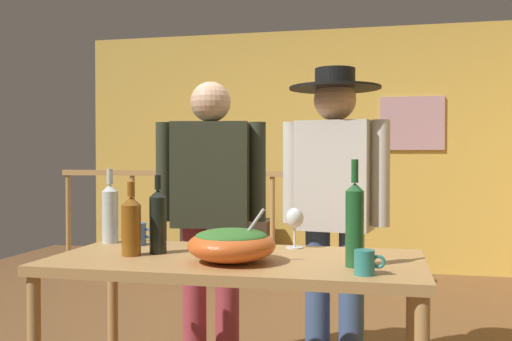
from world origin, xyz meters
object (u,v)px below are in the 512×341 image
mug_teal (365,262)px  wine_bottle_amber (131,225)px  flat_screen_tv (227,199)px  salad_bowl (232,243)px  wine_bottle_green (355,223)px  person_standing_left (211,201)px  mug_blue (137,234)px  person_standing_right (335,196)px  stair_railing (252,212)px  tv_console (228,245)px  serving_table (236,276)px  wine_glass (295,220)px  wine_bottle_clear (110,212)px  wine_bottle_dark (158,220)px  framed_picture (412,123)px

mug_teal → wine_bottle_amber: bearing=168.9°
flat_screen_tv → wine_bottle_amber: size_ratio=1.48×
salad_bowl → wine_bottle_green: 0.47m
flat_screen_tv → person_standing_left: (0.64, -2.66, 0.19)m
mug_blue → person_standing_right: size_ratio=0.08×
stair_railing → salad_bowl: size_ratio=8.08×
stair_railing → tv_console: stair_railing is taller
stair_railing → flat_screen_tv: (-0.42, 0.68, 0.06)m
tv_console → person_standing_right: size_ratio=0.55×
wine_bottle_green → person_standing_right: size_ratio=0.24×
flat_screen_tv → wine_bottle_green: 3.80m
serving_table → salad_bowl: size_ratio=4.36×
stair_railing → wine_bottle_amber: 2.79m
flat_screen_tv → mug_teal: (1.50, -3.65, 0.06)m
salad_bowl → wine_glass: 0.43m
flat_screen_tv → person_standing_left: bearing=-76.4°
wine_bottle_clear → wine_bottle_amber: size_ratio=1.15×
stair_railing → mug_blue: size_ratio=22.03×
wine_bottle_green → mug_teal: 0.19m
tv_console → wine_bottle_green: 3.88m
wine_bottle_green → person_standing_left: 1.17m
stair_railing → tv_console: bearing=120.7°
mug_teal → person_standing_right: bearing=100.6°
serving_table → wine_bottle_dark: 0.40m
wine_glass → stair_railing: bearing=107.1°
stair_railing → salad_bowl: 2.89m
serving_table → salad_bowl: bearing=-84.3°
wine_glass → mug_teal: (0.32, -0.52, -0.08)m
serving_table → mug_blue: bearing=158.3°
salad_bowl → mug_teal: salad_bowl is taller
stair_railing → flat_screen_tv: 0.80m
wine_bottle_clear → mug_teal: (1.20, -0.49, -0.10)m
serving_table → flat_screen_tv: bearing=106.0°
mug_teal → wine_bottle_dark: bearing=163.2°
wine_bottle_amber → wine_bottle_dark: wine_bottle_dark is taller
salad_bowl → person_standing_right: person_standing_right is taller
tv_console → wine_bottle_dark: 3.53m
mug_teal → serving_table: bearing=154.9°
wine_bottle_dark → person_standing_left: bearing=89.4°
salad_bowl → person_standing_right: (0.32, 0.85, 0.13)m
wine_bottle_amber → wine_bottle_green: bearing=-2.9°
tv_console → wine_glass: (1.17, -3.15, 0.63)m
flat_screen_tv → wine_bottle_dark: bearing=-79.4°
serving_table → mug_teal: mug_teal is taller
wine_bottle_amber → person_standing_left: size_ratio=0.19×
salad_bowl → person_standing_left: bearing=112.0°
framed_picture → wine_bottle_dark: bearing=-108.0°
tv_console → mug_blue: bearing=-82.0°
person_standing_right → serving_table: bearing=75.8°
wine_bottle_dark → mug_teal: wine_bottle_dark is taller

